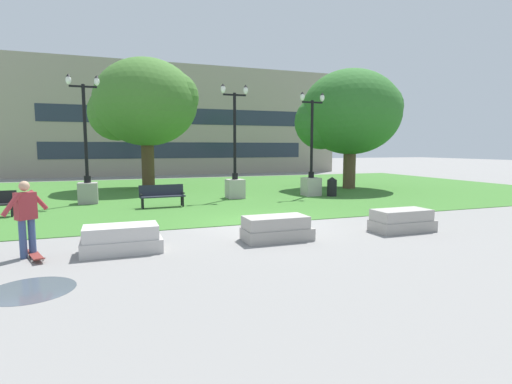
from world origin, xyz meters
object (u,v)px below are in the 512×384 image
(concrete_block_left, at_px, (276,229))
(park_bench_near_left, at_px, (162,194))
(skateboard, at_px, (36,256))
(person_skateboarder, at_px, (26,215))
(trash_bin, at_px, (332,186))
(concrete_block_center, at_px, (122,239))
(concrete_block_right, at_px, (402,221))
(lamp_post_right, at_px, (87,178))
(lamp_post_center, at_px, (235,176))
(lamp_post_left, at_px, (311,175))

(concrete_block_left, bearing_deg, park_bench_near_left, 106.98)
(skateboard, bearing_deg, concrete_block_left, -1.11)
(person_skateboarder, bearing_deg, trash_bin, 31.45)
(concrete_block_center, height_order, concrete_block_right, same)
(lamp_post_right, bearing_deg, skateboard, -94.14)
(person_skateboarder, height_order, park_bench_near_left, person_skateboarder)
(concrete_block_center, height_order, person_skateboarder, person_skateboarder)
(skateboard, xyz_separation_m, lamp_post_right, (0.65, 9.02, 1.03))
(lamp_post_center, height_order, lamp_post_right, lamp_post_right)
(concrete_block_left, height_order, concrete_block_right, same)
(park_bench_near_left, distance_m, lamp_post_center, 4.09)
(lamp_post_right, relative_size, trash_bin, 5.70)
(concrete_block_left, bearing_deg, lamp_post_center, 80.04)
(concrete_block_center, xyz_separation_m, skateboard, (-1.79, 0.01, -0.22))
(concrete_block_center, bearing_deg, trash_bin, 37.00)
(lamp_post_center, bearing_deg, park_bench_near_left, -154.30)
(park_bench_near_left, bearing_deg, lamp_post_left, 10.56)
(person_skateboarder, distance_m, lamp_post_left, 13.84)
(concrete_block_left, distance_m, park_bench_near_left, 7.26)
(concrete_block_center, xyz_separation_m, park_bench_near_left, (1.76, 6.84, 0.23))
(concrete_block_left, relative_size, skateboard, 1.75)
(concrete_block_left, height_order, lamp_post_center, lamp_post_center)
(concrete_block_center, xyz_separation_m, lamp_post_right, (-1.14, 9.03, 0.81))
(skateboard, xyz_separation_m, trash_bin, (11.97, 7.66, 0.42))
(concrete_block_left, xyz_separation_m, lamp_post_center, (1.53, 8.70, 0.79))
(skateboard, relative_size, trash_bin, 1.07)
(concrete_block_right, relative_size, trash_bin, 1.88)
(concrete_block_right, bearing_deg, concrete_block_center, 177.80)
(lamp_post_right, bearing_deg, concrete_block_left, -61.20)
(park_bench_near_left, bearing_deg, concrete_block_right, -49.89)
(skateboard, relative_size, lamp_post_right, 0.19)
(lamp_post_center, relative_size, lamp_post_left, 1.04)
(trash_bin, bearing_deg, lamp_post_right, 173.13)
(skateboard, distance_m, lamp_post_center, 11.25)
(park_bench_near_left, bearing_deg, lamp_post_right, 142.97)
(person_skateboarder, height_order, lamp_post_left, lamp_post_left)
(lamp_post_center, bearing_deg, concrete_block_left, -99.96)
(lamp_post_left, relative_size, trash_bin, 5.35)
(concrete_block_center, distance_m, person_skateboarder, 2.09)
(person_skateboarder, bearing_deg, lamp_post_right, 84.62)
(person_skateboarder, xyz_separation_m, lamp_post_center, (7.37, 8.36, 0.13))
(skateboard, height_order, lamp_post_left, lamp_post_left)
(concrete_block_right, xyz_separation_m, park_bench_near_left, (-6.02, 7.14, 0.23))
(concrete_block_right, bearing_deg, lamp_post_right, 133.70)
(skateboard, distance_m, trash_bin, 14.21)
(concrete_block_right, relative_size, park_bench_near_left, 0.99)
(lamp_post_right, distance_m, trash_bin, 11.41)
(skateboard, xyz_separation_m, park_bench_near_left, (3.55, 6.83, 0.45))
(concrete_block_left, bearing_deg, skateboard, 178.89)
(concrete_block_left, height_order, lamp_post_left, lamp_post_left)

